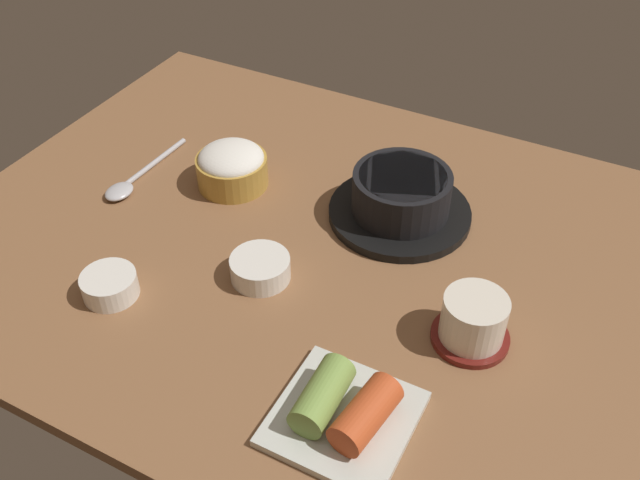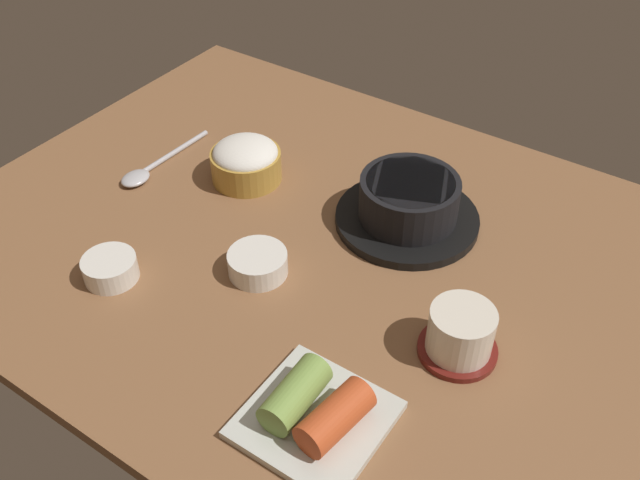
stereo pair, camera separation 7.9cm
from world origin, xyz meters
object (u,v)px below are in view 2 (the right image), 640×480
object	(u,v)px
tea_cup_with_saucer	(460,333)
banchan_cup_center	(258,263)
kimchi_plate	(315,412)
side_bowl_near	(110,268)
rice_bowl	(246,161)
spoon	(147,170)
stone_pot	(408,204)

from	to	relation	value
tea_cup_with_saucer	banchan_cup_center	size ratio (longest dim) A/B	1.20
kimchi_plate	side_bowl_near	distance (cm)	33.96
banchan_cup_center	side_bowl_near	distance (cm)	18.60
rice_bowl	side_bowl_near	size ratio (longest dim) A/B	1.51
rice_bowl	kimchi_plate	distance (cm)	44.56
tea_cup_with_saucer	spoon	distance (cm)	54.52
stone_pot	kimchi_plate	world-z (taller)	stone_pot
spoon	side_bowl_near	bearing A→B (deg)	-56.80
spoon	kimchi_plate	bearing A→B (deg)	-25.85
spoon	rice_bowl	bearing A→B (deg)	29.93
kimchi_plate	spoon	world-z (taller)	kimchi_plate
banchan_cup_center	spoon	distance (cm)	28.30
tea_cup_with_saucer	kimchi_plate	bearing A→B (deg)	-115.35
stone_pot	tea_cup_with_saucer	distance (cm)	23.54
kimchi_plate	side_bowl_near	bearing A→B (deg)	174.16
stone_pot	banchan_cup_center	xyz separation A→B (cm)	(-10.90, -19.51, -1.60)
kimchi_plate	spoon	xyz separation A→B (cm)	(-46.15, 22.36, -1.28)
rice_bowl	tea_cup_with_saucer	world-z (taller)	same
rice_bowl	stone_pot	bearing A→B (deg)	9.63
rice_bowl	banchan_cup_center	size ratio (longest dim) A/B	1.37
tea_cup_with_saucer	banchan_cup_center	distance (cm)	27.12
rice_bowl	kimchi_plate	world-z (taller)	rice_bowl
stone_pot	kimchi_plate	xyz separation A→B (cm)	(8.03, -34.18, -1.36)
side_bowl_near	spoon	xyz separation A→B (cm)	(-12.37, 18.90, -1.02)
stone_pot	kimchi_plate	size ratio (longest dim) A/B	1.41
tea_cup_with_saucer	spoon	bearing A→B (deg)	174.33
rice_bowl	spoon	bearing A→B (deg)	-150.07
kimchi_plate	stone_pot	bearing A→B (deg)	103.23
banchan_cup_center	stone_pot	bearing A→B (deg)	60.80
stone_pot	tea_cup_with_saucer	xyz separation A→B (cm)	(16.08, -17.20, -0.10)
stone_pot	kimchi_plate	distance (cm)	35.13
tea_cup_with_saucer	banchan_cup_center	world-z (taller)	tea_cup_with_saucer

